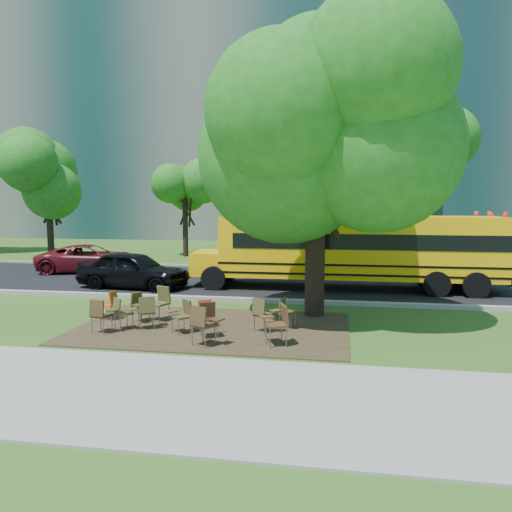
% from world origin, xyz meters
% --- Properties ---
extents(ground, '(160.00, 160.00, 0.00)m').
position_xyz_m(ground, '(0.00, 0.00, 0.00)').
color(ground, '#34541A').
rests_on(ground, ground).
extents(sidewalk, '(60.00, 4.00, 0.04)m').
position_xyz_m(sidewalk, '(0.00, -5.00, 0.02)').
color(sidewalk, gray).
rests_on(sidewalk, ground).
extents(dirt_patch, '(7.00, 4.50, 0.03)m').
position_xyz_m(dirt_patch, '(1.00, -0.50, 0.01)').
color(dirt_patch, '#382819').
rests_on(dirt_patch, ground).
extents(asphalt_road, '(80.00, 8.00, 0.04)m').
position_xyz_m(asphalt_road, '(0.00, 7.00, 0.02)').
color(asphalt_road, black).
rests_on(asphalt_road, ground).
extents(kerb_near, '(80.00, 0.25, 0.14)m').
position_xyz_m(kerb_near, '(0.00, 3.00, 0.07)').
color(kerb_near, gray).
rests_on(kerb_near, ground).
extents(kerb_far, '(80.00, 0.25, 0.14)m').
position_xyz_m(kerb_far, '(0.00, 11.10, 0.07)').
color(kerb_far, gray).
rests_on(kerb_far, ground).
extents(building_main, '(38.00, 16.00, 22.00)m').
position_xyz_m(building_main, '(-8.00, 36.00, 11.00)').
color(building_main, slate).
rests_on(building_main, ground).
extents(bg_tree_0, '(5.20, 5.20, 7.18)m').
position_xyz_m(bg_tree_0, '(-12.00, 13.00, 4.57)').
color(bg_tree_0, black).
rests_on(bg_tree_0, ground).
extents(bg_tree_2, '(4.80, 4.80, 6.62)m').
position_xyz_m(bg_tree_2, '(-5.00, 16.00, 4.21)').
color(bg_tree_2, black).
rests_on(bg_tree_2, ground).
extents(bg_tree_3, '(5.60, 5.60, 7.84)m').
position_xyz_m(bg_tree_3, '(8.00, 14.00, 5.03)').
color(bg_tree_3, black).
rests_on(bg_tree_3, ground).
extents(main_tree, '(7.11, 7.11, 8.87)m').
position_xyz_m(main_tree, '(3.54, 1.37, 5.31)').
color(main_tree, black).
rests_on(main_tree, ground).
extents(school_bus, '(11.28, 2.61, 2.75)m').
position_xyz_m(school_bus, '(4.76, 6.00, 1.59)').
color(school_bus, '#FFBC08').
rests_on(school_bus, ground).
extents(chair_0, '(0.65, 0.52, 0.88)m').
position_xyz_m(chair_0, '(-1.57, -1.52, 0.54)').
color(chair_0, '#432C17').
rests_on(chair_0, ground).
extents(chair_1, '(0.73, 0.58, 0.85)m').
position_xyz_m(chair_1, '(-1.21, -1.12, 0.53)').
color(chair_1, '#4D4621').
rests_on(chair_1, ground).
extents(chair_2, '(0.59, 0.72, 0.88)m').
position_xyz_m(chair_2, '(-0.59, -0.94, 0.54)').
color(chair_2, '#494420').
rests_on(chair_2, ground).
extents(chair_3, '(0.73, 0.58, 0.85)m').
position_xyz_m(chair_3, '(0.41, -1.14, 0.53)').
color(chair_3, '#4F4222').
rests_on(chair_3, ground).
extents(chair_4, '(0.78, 0.61, 0.96)m').
position_xyz_m(chair_4, '(1.23, -2.19, 0.59)').
color(chair_4, '#402D17').
rests_on(chair_4, ground).
extents(chair_5, '(0.58, 0.69, 0.85)m').
position_xyz_m(chair_5, '(1.12, -1.39, 0.53)').
color(chair_5, '#3F2416').
rests_on(chair_5, ground).
extents(chair_6, '(0.75, 0.66, 0.97)m').
position_xyz_m(chair_6, '(2.89, -1.80, 0.60)').
color(chair_6, '#51341D').
rests_on(chair_6, ground).
extents(chair_7, '(0.76, 0.60, 0.89)m').
position_xyz_m(chair_7, '(2.39, -0.77, 0.55)').
color(chair_7, '#4A4020').
rests_on(chair_7, ground).
extents(chair_8, '(0.48, 0.57, 0.82)m').
position_xyz_m(chair_8, '(-2.02, -0.11, 0.51)').
color(chair_8, '#B95013').
rests_on(chair_8, ground).
extents(chair_9, '(0.78, 0.61, 0.96)m').
position_xyz_m(chair_9, '(-0.64, 0.04, 0.59)').
color(chair_9, '#4F4922').
rests_on(chair_9, ground).
extents(chair_10, '(0.52, 0.66, 0.81)m').
position_xyz_m(chair_10, '(-1.14, -0.20, 0.50)').
color(chair_10, '#423E1D').
rests_on(chair_10, ground).
extents(chair_11, '(0.52, 0.66, 0.78)m').
position_xyz_m(chair_11, '(0.81, -0.58, 0.48)').
color(chair_11, red).
rests_on(chair_11, ground).
extents(chair_12, '(0.48, 0.61, 0.78)m').
position_xyz_m(chair_12, '(2.88, -0.17, 0.48)').
color(chair_12, '#4C4121').
rests_on(chair_12, ground).
extents(black_car, '(4.34, 2.11, 1.43)m').
position_xyz_m(black_car, '(-3.48, 4.80, 0.71)').
color(black_car, black).
rests_on(black_car, ground).
extents(bg_car_red, '(5.06, 3.17, 1.30)m').
position_xyz_m(bg_car_red, '(-7.20, 8.50, 0.65)').
color(bg_car_red, '#5D1016').
rests_on(bg_car_red, ground).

